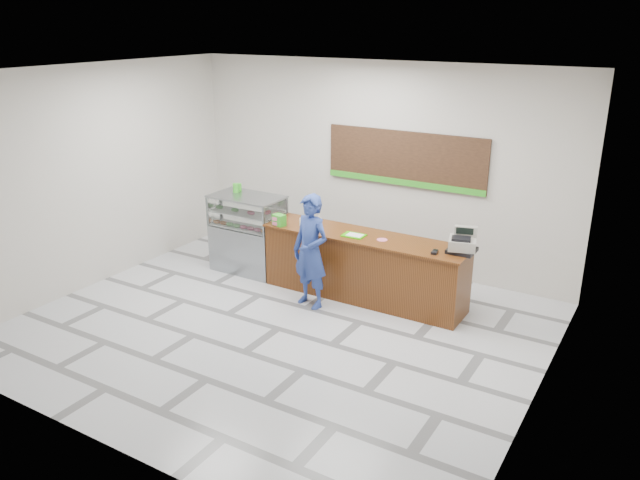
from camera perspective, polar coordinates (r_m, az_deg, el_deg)
The scene contains 16 objects.
floor at distance 8.90m, azimuth -3.87°, elevation -8.08°, with size 7.00×7.00×0.00m, color #BCBCC1.
back_wall at distance 10.74m, azimuth 5.11°, elevation 6.75°, with size 7.00×7.00×0.00m, color beige.
ceiling at distance 7.91m, azimuth -4.47°, elevation 14.98°, with size 7.00×7.00×0.00m, color silver.
sales_counter at distance 9.64m, azimuth 4.02°, elevation -2.45°, with size 3.26×0.76×1.03m.
display_case at distance 10.70m, azimuth -6.59°, elevation 0.65°, with size 1.22×0.72×1.33m.
menu_board at distance 10.44m, azimuth 7.77°, elevation 7.30°, with size 2.80×0.06×0.90m.
cash_register at distance 8.95m, azimuth 12.91°, elevation -0.28°, with size 0.46×0.48×0.35m.
card_terminal at distance 8.86m, azimuth 10.44°, elevation -1.09°, with size 0.08×0.15×0.04m, color black.
serving_tray at distance 9.42m, azimuth 3.11°, elevation 0.43°, with size 0.34×0.25×0.02m.
napkin_box at distance 9.85m, azimuth -1.29°, elevation 1.66°, with size 0.15×0.15×0.13m, color white.
straw_cup at distance 9.88m, azimuth -0.07°, elevation 1.68°, with size 0.07×0.07×0.11m, color silver.
promo_box at distance 9.88m, azimuth -3.76°, elevation 1.84°, with size 0.20×0.13×0.18m, color green.
donut_decal at distance 9.29m, azimuth 5.70°, elevation 0.02°, with size 0.16×0.16×0.00m, color #E0688C.
green_cup_left at distance 10.72m, azimuth -7.70°, elevation 4.74°, with size 0.10×0.10×0.15m, color green.
green_cup_right at distance 10.80m, azimuth -7.41°, elevation 4.81°, with size 0.09×0.09×0.13m, color green.
customer at distance 9.24m, azimuth -0.86°, elevation -1.06°, with size 0.63×0.42×1.74m, color navy.
Camera 1 is at (4.56, -6.43, 4.14)m, focal length 35.00 mm.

